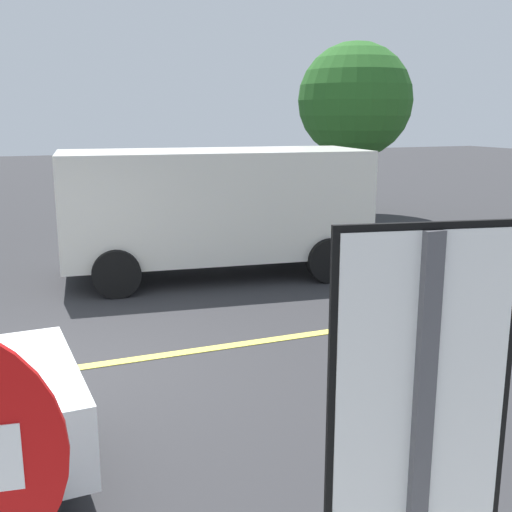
{
  "coord_description": "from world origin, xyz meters",
  "views": [
    {
      "loc": [
        -0.39,
        -6.91,
        2.79
      ],
      "look_at": [
        2.53,
        0.26,
        1.05
      ],
      "focal_mm": 44.13,
      "sensor_mm": 36.0,
      "label": 1
    }
  ],
  "objects": [
    {
      "name": "speed_limit_sign",
      "position": [
        0.65,
        -5.58,
        1.76
      ],
      "size": [
        0.53,
        0.12,
        2.52
      ],
      "color": "#4C4C51",
      "rests_on": "ground_plane"
    },
    {
      "name": "lane_marking_centre",
      "position": [
        3.0,
        0.0,
        0.01
      ],
      "size": [
        28.0,
        0.16,
        0.01
      ],
      "primitive_type": "cube",
      "color": "#E0D14C"
    },
    {
      "name": "white_van",
      "position": [
        3.07,
        3.47,
        1.27
      ],
      "size": [
        5.4,
        2.77,
        2.2
      ],
      "color": "silver",
      "rests_on": "ground_plane"
    },
    {
      "name": "ground_plane",
      "position": [
        0.0,
        0.0,
        0.0
      ],
      "size": [
        80.0,
        80.0,
        0.0
      ],
      "primitive_type": "plane",
      "color": "#2D2D30"
    },
    {
      "name": "tree_centre_verge",
      "position": [
        8.75,
        8.41,
        3.17
      ],
      "size": [
        3.12,
        3.12,
        4.73
      ],
      "color": "#513823",
      "rests_on": "ground_plane"
    }
  ]
}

